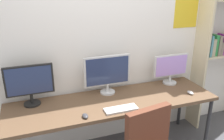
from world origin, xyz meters
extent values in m
cube|color=silver|center=(0.00, 1.02, 1.30)|extent=(4.78, 0.10, 2.60)
cube|color=gold|center=(1.14, 0.97, 1.70)|extent=(0.35, 0.01, 0.52)
cube|color=brown|center=(0.00, 0.60, 0.72)|extent=(2.38, 0.68, 0.04)
cylinder|color=#262628|center=(1.14, 0.31, 0.35)|extent=(0.04, 0.04, 0.70)
cylinder|color=#262628|center=(-1.14, 0.89, 0.35)|extent=(0.04, 0.04, 0.70)
cylinder|color=#262628|center=(1.14, 0.89, 0.35)|extent=(0.04, 0.04, 0.70)
cube|color=beige|center=(1.34, 0.83, 0.96)|extent=(0.03, 0.28, 1.93)
cube|color=beige|center=(1.74, 0.83, 1.06)|extent=(0.76, 0.28, 0.02)
cube|color=teal|center=(1.41, 0.82, 1.21)|extent=(0.03, 0.22, 0.28)
cube|color=tan|center=(1.45, 0.82, 1.19)|extent=(0.05, 0.22, 0.23)
cube|color=#287F3D|center=(1.50, 0.84, 1.21)|extent=(0.05, 0.22, 0.28)
cube|color=gray|center=(1.56, 0.83, 1.21)|extent=(0.04, 0.22, 0.27)
cube|color=gray|center=(1.61, 0.84, 1.16)|extent=(0.03, 0.22, 0.18)
cube|color=#8C338C|center=(1.65, 0.83, 1.20)|extent=(0.04, 0.22, 0.25)
cube|color=#8C338C|center=(1.68, 0.82, 1.20)|extent=(0.02, 0.22, 0.27)
cube|color=gray|center=(1.72, 0.83, 1.16)|extent=(0.02, 0.22, 0.18)
cube|color=#592D1E|center=(0.07, -0.10, 0.75)|extent=(0.45, 0.14, 0.48)
cylinder|color=black|center=(-0.87, 0.81, 0.75)|extent=(0.18, 0.18, 0.02)
cylinder|color=black|center=(-0.87, 0.81, 0.81)|extent=(0.03, 0.03, 0.10)
cube|color=black|center=(-0.87, 0.81, 1.03)|extent=(0.50, 0.03, 0.33)
cube|color=navy|center=(-0.87, 0.80, 1.03)|extent=(0.46, 0.01, 0.30)
cylinder|color=silver|center=(0.00, 0.81, 0.75)|extent=(0.18, 0.18, 0.02)
cylinder|color=silver|center=(0.00, 0.81, 0.80)|extent=(0.03, 0.03, 0.08)
cube|color=silver|center=(0.00, 0.81, 1.03)|extent=(0.56, 0.03, 0.36)
cube|color=navy|center=(0.00, 0.80, 1.03)|extent=(0.52, 0.01, 0.33)
cylinder|color=silver|center=(0.87, 0.81, 0.75)|extent=(0.18, 0.18, 0.02)
cylinder|color=silver|center=(0.87, 0.81, 0.80)|extent=(0.03, 0.03, 0.09)
cube|color=silver|center=(0.87, 0.81, 0.99)|extent=(0.49, 0.03, 0.28)
cube|color=#B28CE5|center=(0.87, 0.80, 0.99)|extent=(0.45, 0.01, 0.25)
cube|color=silver|center=(0.00, 0.37, 0.75)|extent=(0.35, 0.13, 0.02)
ellipsoid|color=#38383D|center=(-0.39, 0.35, 0.76)|extent=(0.06, 0.10, 0.03)
ellipsoid|color=silver|center=(0.93, 0.44, 0.76)|extent=(0.06, 0.10, 0.03)
camera|label=1|loc=(-0.82, -1.64, 1.98)|focal=37.56mm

